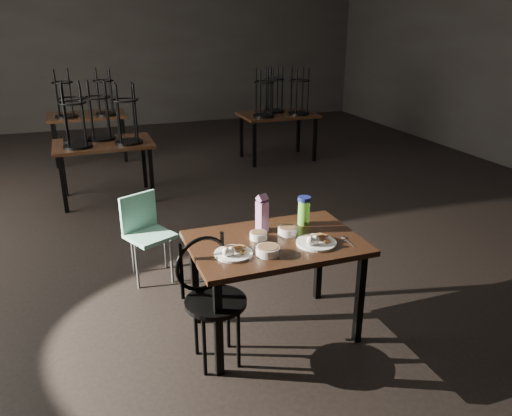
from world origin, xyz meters
name	(u,v)px	position (x,y,z in m)	size (l,w,h in m)	color
room	(200,4)	(-0.06, 0.01, 2.33)	(12.00, 12.04, 3.22)	black
main_table	(275,251)	(-0.09, -2.06, 0.67)	(1.20, 0.80, 0.75)	black
plate_left	(233,252)	(-0.44, -2.17, 0.77)	(0.26, 0.26, 0.08)	white
plate_right	(316,241)	(0.15, -2.21, 0.77)	(0.28, 0.28, 0.09)	white
bowl_near	(258,235)	(-0.20, -1.99, 0.78)	(0.12, 0.12, 0.05)	white
bowl_far	(288,230)	(0.03, -1.99, 0.78)	(0.14, 0.14, 0.06)	white
bowl_big	(268,250)	(-0.23, -2.24, 0.78)	(0.16, 0.16, 0.05)	white
juice_carton	(262,214)	(-0.12, -1.87, 0.88)	(0.09, 0.09, 0.29)	#89196F
water_bottle	(304,210)	(0.22, -1.85, 0.86)	(0.13, 0.13, 0.22)	#7FED45
spoon	(345,238)	(0.38, -2.20, 0.75)	(0.04, 0.17, 0.01)	silver
bentwood_chair	(211,291)	(-0.61, -2.18, 0.52)	(0.44, 0.43, 0.87)	black
school_chair	(146,229)	(-0.84, -0.86, 0.46)	(0.47, 0.47, 0.77)	#75B79E
bg_table_left	(100,139)	(-1.05, 1.38, 0.80)	(1.20, 0.80, 1.48)	black
bg_table_right	(278,112)	(1.78, 2.42, 0.78)	(1.20, 0.80, 1.48)	black
bg_table_far	(87,115)	(-1.13, 3.40, 0.75)	(1.20, 0.80, 1.48)	black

